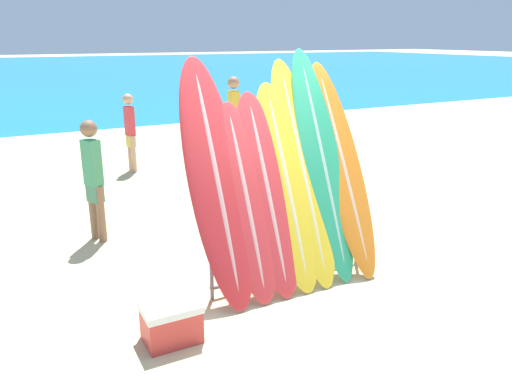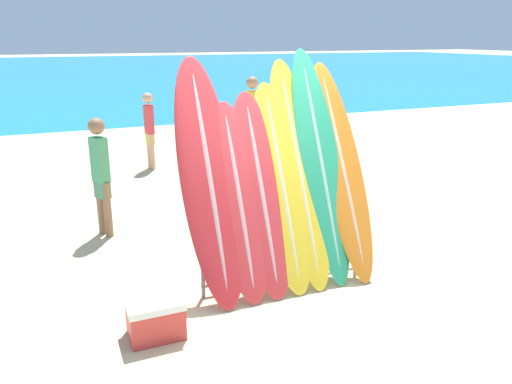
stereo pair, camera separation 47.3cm
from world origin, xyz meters
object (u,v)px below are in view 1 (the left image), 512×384
surfboard_rack (290,244)px  surfboard_slot_3 (286,186)px  surfboard_slot_6 (342,167)px  cooler_box (171,322)px  surfboard_slot_0 (216,181)px  surfboard_slot_1 (246,201)px  person_far_left (93,176)px  person_mid_beach (130,130)px  person_near_water (234,118)px  surfboard_slot_2 (267,193)px  surfboard_slot_5 (322,163)px  surfboard_slot_4 (303,171)px

surfboard_rack → surfboard_slot_3: bearing=87.1°
surfboard_slot_6 → cooler_box: (-2.30, -0.68, -0.97)m
surfboard_slot_0 → surfboard_slot_1: 0.37m
surfboard_rack → surfboard_slot_6: size_ratio=0.82×
surfboard_slot_3 → person_far_left: bearing=129.0°
surfboard_rack → cooler_box: (-1.52, -0.51, -0.24)m
person_mid_beach → person_near_water: bearing=69.8°
surfboard_slot_2 → surfboard_slot_6: bearing=4.7°
person_far_left → surfboard_slot_0: bearing=-1.6°
surfboard_slot_1 → surfboard_slot_5: bearing=6.9°
surfboard_slot_3 → surfboard_rack: bearing=-92.9°
surfboard_rack → surfboard_slot_2: 0.64m
surfboard_slot_2 → person_far_left: bearing=124.3°
surfboard_slot_2 → surfboard_slot_4: (0.49, 0.09, 0.16)m
surfboard_slot_1 → person_mid_beach: bearing=88.6°
surfboard_rack → person_mid_beach: (-0.36, 5.44, 0.41)m
cooler_box → surfboard_slot_1: bearing=29.3°
surfboard_rack → surfboard_slot_4: surfboard_slot_4 is taller
surfboard_slot_6 → person_mid_beach: (-1.14, 5.27, -0.32)m
surfboard_slot_0 → cooler_box: surfboard_slot_0 is taller
surfboard_slot_5 → surfboard_slot_2: bearing=-172.6°
surfboard_slot_1 → surfboard_slot_3: bearing=5.3°
surfboard_slot_4 → person_near_water: bearing=73.6°
surfboard_slot_0 → surfboard_slot_3: 0.79m
surfboard_slot_0 → surfboard_slot_6: 1.56m
surfboard_slot_5 → surfboard_slot_0: bearing=-179.4°
surfboard_slot_4 → person_far_left: 2.74m
surfboard_rack → surfboard_slot_0: surfboard_slot_0 is taller
surfboard_rack → person_near_water: size_ratio=1.04×
surfboard_slot_0 → surfboard_slot_5: size_ratio=0.98×
surfboard_slot_6 → cooler_box: size_ratio=4.67×
person_mid_beach → person_far_left: (-1.28, -3.30, 0.03)m
surfboard_slot_3 → person_near_water: bearing=71.2°
surfboard_rack → surfboard_slot_5: surfboard_slot_5 is taller
surfboard_slot_3 → person_far_left: size_ratio=1.33×
surfboard_slot_2 → cooler_box: bearing=-155.0°
surfboard_slot_1 → surfboard_slot_5: surfboard_slot_5 is taller
surfboard_rack → surfboard_slot_4: (0.25, 0.17, 0.75)m
surfboard_slot_2 → person_near_water: (1.90, 4.88, -0.03)m
surfboard_slot_0 → surfboard_slot_6: bearing=0.0°
surfboard_slot_1 → surfboard_slot_5: size_ratio=0.79×
surfboard_slot_6 → cooler_box: 2.59m
surfboard_slot_5 → surfboard_slot_6: bearing=-2.9°
surfboard_rack → surfboard_slot_2: surfboard_slot_2 is taller
person_mid_beach → person_far_left: size_ratio=0.96×
surfboard_slot_4 → person_mid_beach: 5.31m
surfboard_slot_3 → surfboard_slot_4: (0.24, 0.06, 0.12)m
person_near_water → person_mid_beach: person_near_water is taller
surfboard_rack → surfboard_slot_6: 1.08m
surfboard_slot_3 → surfboard_slot_4: surfboard_slot_4 is taller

